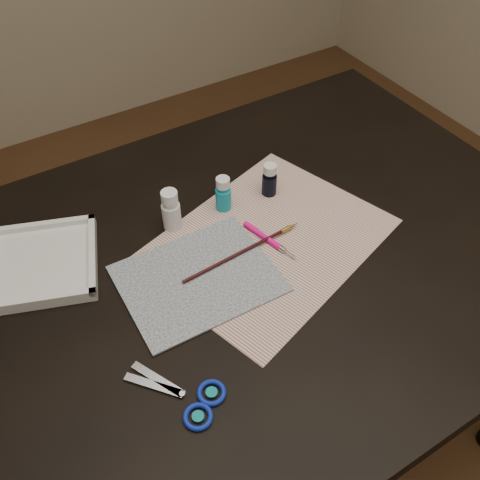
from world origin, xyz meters
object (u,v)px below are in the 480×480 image
scissors (171,394)px  paint_bottle_cyan (223,194)px  paper (268,241)px  canvas (198,278)px  paint_bottle_navy (269,180)px  palette_tray (41,263)px  paint_bottle_white (171,210)px

scissors → paint_bottle_cyan: bearing=-81.0°
paper → canvas: size_ratio=1.64×
paint_bottle_navy → canvas: bearing=-151.4°
paint_bottle_navy → palette_tray: bearing=174.4°
paper → paint_bottle_navy: 0.15m
paper → paint_bottle_navy: bearing=55.7°
paper → scissors: size_ratio=2.54×
paint_bottle_navy → scissors: (-0.38, -0.31, -0.03)m
paint_bottle_white → paint_bottle_navy: bearing=-4.3°
paint_bottle_cyan → canvas: bearing=-133.8°
canvas → paint_bottle_navy: (0.24, 0.13, 0.03)m
paint_bottle_white → palette_tray: size_ratio=0.45×
paint_bottle_cyan → scissors: 0.43m
paper → paint_bottle_white: 0.20m
canvas → scissors: (-0.14, -0.18, 0.00)m
canvas → paint_bottle_navy: paint_bottle_navy is taller
scissors → palette_tray: size_ratio=0.87×
paint_bottle_white → scissors: paint_bottle_white is taller
paint_bottle_navy → paint_bottle_cyan: bearing=174.2°
scissors → palette_tray: 0.37m
canvas → paint_bottle_white: 0.16m
paint_bottle_white → palette_tray: paint_bottle_white is taller
paper → canvas: 0.16m
canvas → palette_tray: 0.29m
paint_bottle_cyan → paint_bottle_navy: 0.11m
paint_bottle_white → paint_bottle_navy: (0.22, -0.02, -0.01)m
scissors → paper: bearing=-97.4°
paint_bottle_navy → scissors: size_ratio=0.43×
paint_bottle_white → paint_bottle_navy: size_ratio=1.19×
canvas → paint_bottle_cyan: size_ratio=3.50×
canvas → scissors: 0.23m
paper → canvas: bearing=-174.6°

